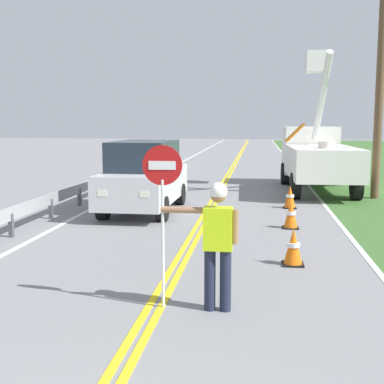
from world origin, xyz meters
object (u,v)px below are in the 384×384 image
(stop_sign_paddle, at_px, (162,190))
(utility_pole_near, at_px, (381,62))
(oncoming_suv_nearest, at_px, (144,176))
(traffic_cone_mid, at_px, (291,215))
(traffic_cone_lead, at_px, (293,247))
(utility_bucket_truck, at_px, (316,154))
(traffic_cone_tail, at_px, (290,197))
(flagger_worker, at_px, (217,238))

(stop_sign_paddle, bearing_deg, utility_pole_near, 64.56)
(oncoming_suv_nearest, relative_size, traffic_cone_mid, 6.62)
(traffic_cone_lead, bearing_deg, utility_bucket_truck, 81.73)
(utility_pole_near, bearing_deg, stop_sign_paddle, -115.44)
(utility_pole_near, xyz_separation_m, traffic_cone_tail, (-3.07, -2.47, -4.32))
(stop_sign_paddle, distance_m, traffic_cone_tail, 9.29)
(traffic_cone_lead, distance_m, traffic_cone_tail, 6.43)
(traffic_cone_tail, bearing_deg, flagger_worker, -99.96)
(flagger_worker, height_order, stop_sign_paddle, stop_sign_paddle)
(flagger_worker, xyz_separation_m, oncoming_suv_nearest, (-2.78, 7.77, 0.01))
(flagger_worker, bearing_deg, traffic_cone_mid, 76.57)
(utility_pole_near, relative_size, traffic_cone_lead, 12.78)
(traffic_cone_mid, distance_m, traffic_cone_tail, 3.06)
(stop_sign_paddle, xyz_separation_m, traffic_cone_lead, (2.00, 2.47, -1.37))
(traffic_cone_mid, bearing_deg, flagger_worker, -103.43)
(traffic_cone_lead, distance_m, traffic_cone_mid, 3.36)
(utility_bucket_truck, bearing_deg, traffic_cone_mid, -100.63)
(utility_pole_near, xyz_separation_m, traffic_cone_mid, (-3.24, -5.53, -4.32))
(traffic_cone_lead, relative_size, traffic_cone_mid, 1.00)
(traffic_cone_lead, bearing_deg, stop_sign_paddle, -128.92)
(flagger_worker, distance_m, traffic_cone_tail, 9.06)
(traffic_cone_lead, xyz_separation_m, traffic_cone_mid, (0.17, 3.36, 0.00))
(utility_bucket_truck, distance_m, traffic_cone_tail, 4.81)
(flagger_worker, xyz_separation_m, utility_pole_near, (4.64, 11.37, 3.61))
(traffic_cone_mid, bearing_deg, stop_sign_paddle, -110.36)
(stop_sign_paddle, distance_m, utility_bucket_truck, 13.89)
(traffic_cone_mid, relative_size, traffic_cone_tail, 1.00)
(flagger_worker, relative_size, traffic_cone_tail, 2.61)
(oncoming_suv_nearest, xyz_separation_m, utility_pole_near, (7.41, 3.60, 3.60))
(flagger_worker, height_order, traffic_cone_tail, flagger_worker)
(utility_pole_near, bearing_deg, traffic_cone_mid, -120.38)
(utility_bucket_truck, height_order, traffic_cone_mid, utility_bucket_truck)
(flagger_worker, bearing_deg, traffic_cone_lead, 63.67)
(flagger_worker, bearing_deg, utility_bucket_truck, 78.14)
(utility_bucket_truck, bearing_deg, stop_sign_paddle, -104.97)
(oncoming_suv_nearest, distance_m, traffic_cone_tail, 4.54)
(oncoming_suv_nearest, bearing_deg, utility_pole_near, 25.92)
(utility_bucket_truck, xyz_separation_m, traffic_cone_tail, (-1.25, -4.52, -1.08))
(stop_sign_paddle, height_order, traffic_cone_tail, stop_sign_paddle)
(stop_sign_paddle, bearing_deg, traffic_cone_tail, 75.30)
(traffic_cone_lead, bearing_deg, traffic_cone_tail, 87.01)
(stop_sign_paddle, bearing_deg, traffic_cone_mid, 69.64)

